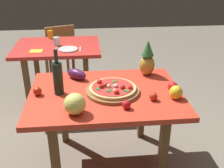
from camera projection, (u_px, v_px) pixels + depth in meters
name	position (u px, v px, depth m)	size (l,w,h in m)	color
ground_plane	(106.00, 164.00, 2.47)	(10.00, 10.00, 0.00)	gray
display_table	(106.00, 102.00, 2.19)	(1.21, 0.88, 0.74)	brown
background_table	(58.00, 54.00, 3.29)	(1.01, 0.77, 0.74)	brown
dining_chair	(60.00, 50.00, 3.90)	(0.51, 0.51, 0.85)	olive
pizza_board	(113.00, 91.00, 2.14)	(0.42, 0.42, 0.03)	olive
pizza	(113.00, 88.00, 2.13)	(0.37, 0.37, 0.06)	#DEB36C
wine_bottle	(58.00, 78.00, 2.07)	(0.08, 0.08, 0.36)	black
pineapple_left	(147.00, 60.00, 2.40)	(0.14, 0.14, 0.32)	#B59034
melon	(75.00, 104.00, 1.83)	(0.15, 0.15, 0.15)	#E1DF68
bell_pepper	(176.00, 92.00, 2.04)	(0.10, 0.10, 0.11)	yellow
eggplant	(77.00, 74.00, 2.36)	(0.20, 0.09, 0.09)	#501D4B
tomato_by_bottle	(173.00, 87.00, 2.15)	(0.08, 0.08, 0.08)	red
tomato_at_corner	(37.00, 91.00, 2.10)	(0.07, 0.07, 0.07)	red
tomato_near_board	(153.00, 96.00, 2.02)	(0.06, 0.06, 0.06)	red
tomato_beside_pepper	(126.00, 105.00, 1.91)	(0.06, 0.06, 0.06)	red
drinking_glass_juice	(50.00, 34.00, 3.50)	(0.07, 0.07, 0.10)	gold
drinking_glass_water	(56.00, 41.00, 3.22)	(0.07, 0.07, 0.10)	silver
dinner_plate	(68.00, 49.00, 3.09)	(0.22, 0.22, 0.02)	white
fork_utensil	(56.00, 50.00, 3.08)	(0.02, 0.18, 0.01)	silver
knife_utensil	(80.00, 49.00, 3.11)	(0.02, 0.18, 0.01)	silver
napkin_folded	(36.00, 51.00, 3.05)	(0.14, 0.12, 0.01)	yellow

